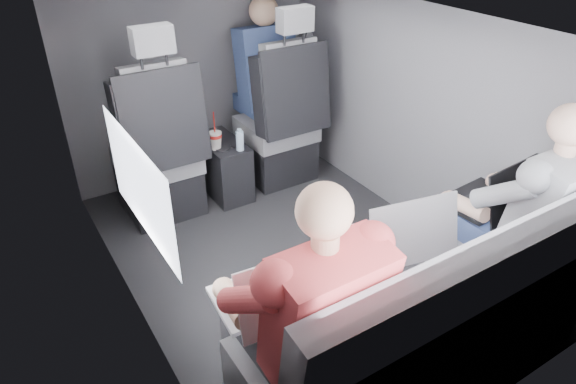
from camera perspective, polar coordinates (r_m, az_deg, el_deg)
floor at (r=3.07m, az=0.26°, el=-7.12°), size 2.60×2.60×0.00m
ceiling at (r=2.48m, az=0.33°, el=18.28°), size 2.60×2.60×0.00m
panel_left at (r=2.41m, az=-18.10°, el=-1.15°), size 0.02×2.60×1.35m
panel_right at (r=3.24m, az=14.00°, el=7.90°), size 0.02×2.60×1.35m
panel_front at (r=3.78m, az=-10.55°, el=11.65°), size 1.80×0.02×1.35m
panel_back at (r=1.93m, az=21.89°, el=-10.99°), size 1.80×0.02×1.35m
side_window at (r=2.05m, az=-16.22°, el=0.55°), size 0.02×0.75×0.42m
seatbelt at (r=3.40m, az=0.65°, el=12.22°), size 0.35×0.11×0.59m
front_seat_left at (r=3.35m, az=-14.09°, el=3.51°), size 0.52×0.58×1.26m
front_seat_right at (r=3.68m, az=-0.82°, el=7.04°), size 0.52×0.58×1.26m
center_console at (r=3.62m, az=-7.23°, el=2.77°), size 0.24×0.48×0.41m
rear_bench at (r=2.27m, az=15.30°, el=-14.76°), size 1.60×0.57×0.92m
soda_cup at (r=3.40m, az=-8.06°, el=5.77°), size 0.09×0.09×0.26m
water_bottle at (r=3.36m, az=-5.37°, el=5.73°), size 0.05×0.05×0.15m
laptop_white at (r=1.87m, az=-1.71°, el=-11.32°), size 0.39×0.37×0.27m
laptop_silver at (r=2.18m, az=11.68°, el=-4.84°), size 0.44×0.42×0.28m
laptop_black at (r=2.59m, az=21.73°, el=-0.51°), size 0.39×0.35×0.26m
passenger_rear_left at (r=1.82m, az=1.54°, el=-13.60°), size 0.48×0.60×1.19m
passenger_rear_right at (r=2.53m, az=24.20°, el=-2.52°), size 0.48×0.60×1.18m
passenger_front_right at (r=3.78m, az=-2.54°, el=13.39°), size 0.41×0.41×0.84m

